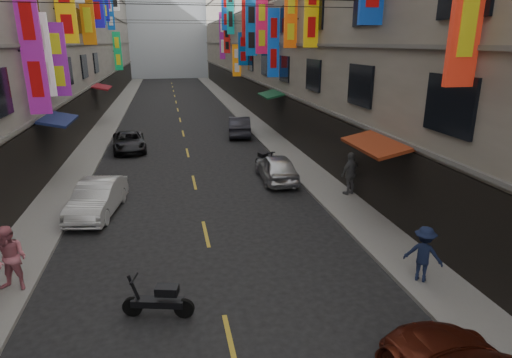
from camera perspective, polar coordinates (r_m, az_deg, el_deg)
name	(u,v)px	position (r m, az deg, el deg)	size (l,w,h in m)	color
sidewalk_left	(109,122)	(38.89, -19.02, 7.24)	(2.00, 90.00, 0.12)	slate
sidewalk_right	(247,117)	(39.23, -1.22, 8.28)	(2.00, 90.00, 0.12)	slate
building_row_left	(13,1)	(39.67, -29.62, 19.90)	(10.14, 90.00, 19.00)	gray
building_row_right	(314,6)	(40.33, 7.73, 21.83)	(10.14, 90.00, 19.00)	gray
haze_block	(167,17)	(88.15, -11.81, 20.34)	(18.00, 8.00, 22.00)	silver
shop_signage	(175,2)	(31.14, -10.73, 22.17)	(14.00, 55.00, 12.16)	#1115C7
street_awnings	(164,116)	(22.31, -12.20, 8.27)	(13.99, 35.20, 0.41)	#144B16
lane_markings	(181,126)	(35.65, -9.91, 6.97)	(0.12, 80.20, 0.01)	gold
scooter_crossing	(159,301)	(11.24, -12.80, -15.56)	(1.77, 0.70, 1.14)	black
scooter_far_right	(265,162)	(22.90, 1.18, 2.35)	(0.79, 1.74, 1.14)	black
car_left_mid	(97,198)	(18.01, -20.41, -2.39)	(1.42, 4.07, 1.34)	silver
car_left_far	(129,142)	(28.07, -16.58, 4.80)	(1.93, 4.19, 1.17)	black
car_right_mid	(276,167)	(20.99, 2.74, 1.54)	(1.59, 3.96, 1.35)	silver
car_right_far	(239,126)	(31.31, -2.24, 7.05)	(1.50, 4.31, 1.42)	#282830
pedestrian_lfar	(10,259)	(13.29, -29.92, -9.22)	(0.89, 0.61, 1.84)	#CE6D7C
pedestrian_rnear	(424,254)	(12.92, 21.44, -9.27)	(1.05, 0.54, 1.62)	#151D3B
pedestrian_rfar	(351,173)	(19.11, 12.50, 0.74)	(1.12, 0.63, 1.90)	slate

